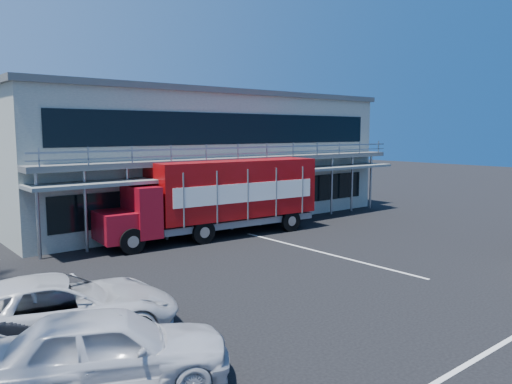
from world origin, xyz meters
TOP-DOWN VIEW (x-y plane):
  - ground at (0.00, 0.00)m, footprint 120.00×120.00m
  - building at (3.00, 14.94)m, footprint 22.40×12.00m
  - red_truck at (0.70, 8.56)m, footprint 11.07×3.46m
  - parked_car_a at (-9.50, -2.00)m, footprint 5.15×3.69m
  - parked_car_c at (-9.50, 0.95)m, footprint 6.23×3.96m

SIDE VIEW (x-z plane):
  - ground at x=0.00m, z-range 0.00..0.00m
  - parked_car_c at x=-9.50m, z-range 0.00..1.60m
  - parked_car_a at x=-9.50m, z-range 0.00..1.63m
  - red_truck at x=0.70m, z-range 0.18..3.85m
  - building at x=3.00m, z-range 0.01..7.31m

